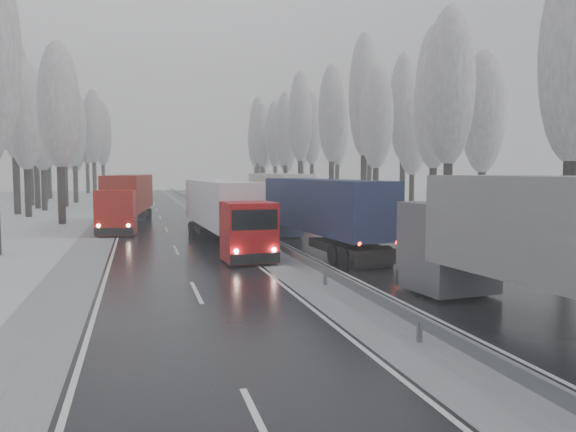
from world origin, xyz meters
name	(u,v)px	position (x,y,z in m)	size (l,w,h in m)	color
ground	(514,401)	(0.00, 0.00, 0.00)	(260.00, 260.00, 0.00)	silver
carriageway_right	(314,234)	(5.25, 30.00, 0.01)	(7.50, 200.00, 0.03)	black
carriageway_left	(170,238)	(-5.25, 30.00, 0.01)	(7.50, 200.00, 0.03)	black
median_slush	(245,236)	(0.00, 30.00, 0.02)	(3.00, 200.00, 0.04)	#999CA1
shoulder_right	(376,232)	(10.20, 30.00, 0.02)	(2.40, 200.00, 0.04)	#999CA1
shoulder_left	(95,241)	(-10.20, 30.00, 0.02)	(2.40, 200.00, 0.04)	#999CA1
median_guardrail	(245,228)	(0.00, 29.99, 0.60)	(0.12, 200.00, 0.76)	slate
tree_16	(574,57)	(15.04, 15.67, 10.67)	(3.60, 3.60, 16.53)	black
tree_18	(450,87)	(14.51, 27.03, 10.70)	(3.60, 3.60, 16.58)	black
tree_19	(483,113)	(20.02, 31.03, 9.42)	(3.60, 3.60, 14.57)	black
tree_20	(434,109)	(17.90, 35.17, 10.14)	(3.60, 3.60, 15.71)	black
tree_21	(434,94)	(20.12, 39.17, 12.00)	(3.60, 3.60, 18.62)	black
tree_22	(376,118)	(17.02, 45.60, 10.24)	(3.60, 3.60, 15.86)	black
tree_23	(412,135)	(23.31, 49.60, 8.77)	(3.60, 3.60, 13.55)	black
tree_24	(364,97)	(17.90, 51.02, 13.19)	(3.60, 3.60, 20.49)	black
tree_25	(403,108)	(24.81, 55.02, 12.52)	(3.60, 3.60, 19.44)	black
tree_26	(332,115)	(17.56, 61.27, 12.10)	(3.60, 3.60, 18.78)	black
tree_27	(370,124)	(24.72, 65.27, 11.36)	(3.60, 3.60, 17.62)	black
tree_28	(300,118)	(16.34, 71.95, 12.64)	(3.60, 3.60, 19.62)	black
tree_29	(337,127)	(23.71, 75.95, 11.67)	(3.60, 3.60, 18.11)	black
tree_30	(285,130)	(16.56, 81.70, 11.52)	(3.60, 3.60, 17.86)	black
tree_31	(312,130)	(22.48, 85.70, 11.97)	(3.60, 3.60, 18.58)	black
tree_32	(275,135)	(16.63, 89.21, 11.18)	(3.60, 3.60, 17.33)	black
tree_33	(286,147)	(19.77, 93.21, 9.26)	(3.60, 3.60, 14.33)	black
tree_34	(262,136)	(15.73, 96.32, 11.37)	(3.60, 3.60, 17.63)	black
tree_35	(302,136)	(24.94, 100.32, 11.77)	(3.60, 3.60, 18.25)	black
tree_36	(258,131)	(17.04, 106.16, 13.02)	(3.60, 3.60, 20.23)	black
tree_37	(285,144)	(24.02, 110.16, 10.56)	(3.60, 3.60, 16.37)	black
tree_38	(256,141)	(18.73, 116.73, 11.59)	(3.60, 3.60, 17.97)	black
tree_39	(264,147)	(21.55, 120.73, 10.45)	(3.60, 3.60, 16.19)	black
tree_62	(59,106)	(-13.94, 43.73, 10.36)	(3.60, 3.60, 16.04)	black
tree_64	(25,119)	(-18.26, 52.71, 9.96)	(3.60, 3.60, 15.42)	black
tree_65	(13,97)	(-20.05, 56.71, 12.55)	(3.60, 3.60, 19.48)	black
tree_66	(42,127)	(-18.16, 62.35, 9.84)	(3.60, 3.60, 15.23)	black
tree_67	(35,120)	(-19.54, 66.35, 11.03)	(3.60, 3.60, 17.09)	black
tree_68	(63,124)	(-16.58, 69.11, 10.75)	(3.60, 3.60, 16.65)	black
tree_69	(28,113)	(-21.42, 73.11, 12.46)	(3.60, 3.60, 19.35)	black
tree_70	(74,128)	(-16.33, 79.19, 11.03)	(3.60, 3.60, 17.09)	black
tree_71	(43,119)	(-21.09, 83.19, 12.63)	(3.60, 3.60, 19.61)	black
tree_72	(63,140)	(-18.93, 88.54, 9.76)	(3.60, 3.60, 15.11)	black
tree_73	(48,133)	(-21.82, 92.54, 11.11)	(3.60, 3.60, 17.22)	black
tree_74	(93,127)	(-15.07, 99.33, 12.67)	(3.60, 3.60, 19.68)	black
tree_75	(43,131)	(-24.20, 103.33, 11.99)	(3.60, 3.60, 18.60)	black
tree_76	(102,134)	(-14.05, 108.72, 11.95)	(3.60, 3.60, 18.55)	black
tree_77	(75,148)	(-19.66, 112.72, 9.26)	(3.60, 3.60, 14.32)	black
tree_78	(86,133)	(-17.56, 115.31, 12.59)	(3.60, 3.60, 19.55)	black
tree_79	(75,141)	(-20.33, 119.31, 11.01)	(3.60, 3.60, 17.07)	black
truck_blue_box	(315,209)	(2.74, 21.98, 2.46)	(3.88, 16.57, 4.22)	#1F2B4F
truck_cream_box	(275,193)	(5.49, 43.22, 2.60)	(2.99, 17.41, 4.45)	beige
box_truck_distant	(209,190)	(4.80, 90.06, 1.39)	(2.41, 7.35, 2.73)	#B9BAC1
truck_red_white	(223,208)	(-2.30, 24.96, 2.38)	(3.28, 15.99, 4.07)	#A4090B
truck_red_red	(128,197)	(-8.19, 39.15, 2.54)	(4.45, 17.09, 4.35)	#9E1009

